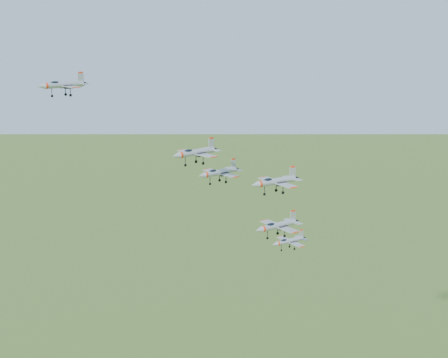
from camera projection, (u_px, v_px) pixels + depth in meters
jet_lead at (63, 85)px, 117.73m from camera, size 10.67×8.79×2.86m
jet_left_high at (195, 152)px, 126.61m from camera, size 12.28×10.15×3.28m
jet_right_high at (275, 181)px, 113.40m from camera, size 11.22×9.32×3.00m
jet_left_low at (219, 172)px, 138.12m from camera, size 12.09×9.96×3.23m
jet_right_low at (277, 225)px, 129.39m from camera, size 12.10×9.99×3.24m
jet_trail at (289, 241)px, 149.38m from camera, size 10.44×8.69×2.79m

